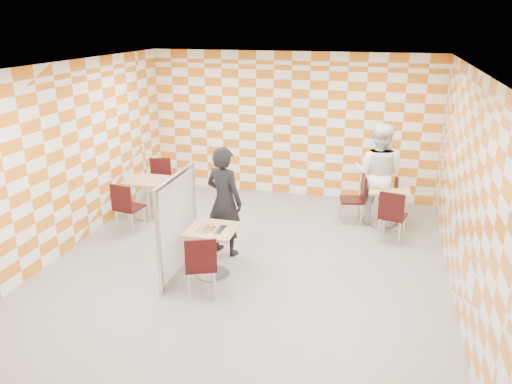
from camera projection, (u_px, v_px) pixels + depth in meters
room_shell at (255, 163)px, 7.72m from camera, size 7.00×7.00×7.00m
main_table at (212, 243)px, 7.29m from camera, size 0.70×0.70×0.75m
second_table at (389, 201)px, 8.97m from camera, size 0.70×0.70×0.75m
empty_table at (147, 191)px, 9.47m from camera, size 0.70×0.70×0.75m
chair_main_front at (201, 262)px, 6.65m from camera, size 0.55×0.56×0.92m
chair_second_front at (392, 213)px, 8.35m from camera, size 0.51×0.51×0.92m
chair_second_side at (357, 195)px, 9.16m from camera, size 0.50×0.49×0.92m
chair_empty_near at (126, 204)px, 8.72m from camera, size 0.49×0.49×0.92m
chair_empty_far at (161, 177)px, 10.18m from camera, size 0.55×0.55×0.92m
partition at (178, 224)px, 7.24m from camera, size 0.08×1.38×1.55m
man_dark at (224, 201)px, 7.88m from camera, size 0.75×0.61×1.77m
man_white at (378, 174)px, 9.09m from camera, size 1.06×0.91×1.88m
pizza_on_foil at (211, 228)px, 7.19m from camera, size 0.40×0.40×0.04m
sport_bottle at (385, 181)px, 9.01m from camera, size 0.06×0.06×0.20m
soda_bottle at (397, 182)px, 8.90m from camera, size 0.07×0.07×0.23m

